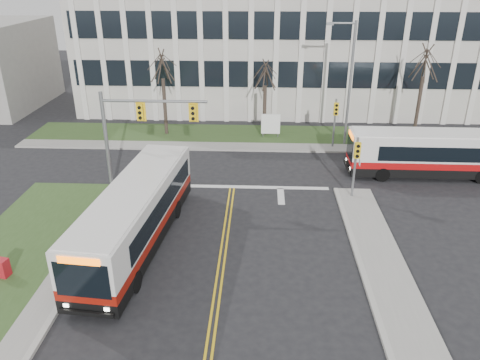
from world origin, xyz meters
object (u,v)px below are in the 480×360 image
object	(u,v)px
directory_sign	(271,124)
newspaper_box_red	(3,269)
bus_cross	(435,155)
newspaper_box_blue	(74,255)
bus_main	(136,216)
streetlight	(348,78)

from	to	relation	value
directory_sign	newspaper_box_red	bearing A→B (deg)	-122.03
directory_sign	bus_cross	xyz separation A→B (m)	(10.54, -6.93, 0.29)
newspaper_box_blue	directory_sign	bearing A→B (deg)	46.10
bus_main	newspaper_box_blue	distance (m)	3.33
bus_main	newspaper_box_red	distance (m)	6.19
bus_main	newspaper_box_red	world-z (taller)	bus_main
directory_sign	newspaper_box_red	world-z (taller)	directory_sign
newspaper_box_blue	newspaper_box_red	distance (m)	2.98
bus_cross	directory_sign	bearing A→B (deg)	-122.85
bus_cross	newspaper_box_red	distance (m)	25.68
bus_main	bus_cross	world-z (taller)	bus_main
bus_main	bus_cross	bearing A→B (deg)	33.49
bus_cross	newspaper_box_blue	size ratio (longest dim) A/B	11.56
streetlight	bus_main	world-z (taller)	streetlight
newspaper_box_red	streetlight	bearing A→B (deg)	57.42
directory_sign	newspaper_box_red	distance (m)	22.64
newspaper_box_blue	bus_main	bearing A→B (deg)	19.29
directory_sign	newspaper_box_blue	world-z (taller)	directory_sign
streetlight	bus_cross	xyz separation A→B (m)	(5.01, -5.63, -3.73)
streetlight	directory_sign	size ratio (longest dim) A/B	4.60
streetlight	directory_sign	distance (m)	6.96
bus_main	directory_sign	bearing A→B (deg)	72.85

